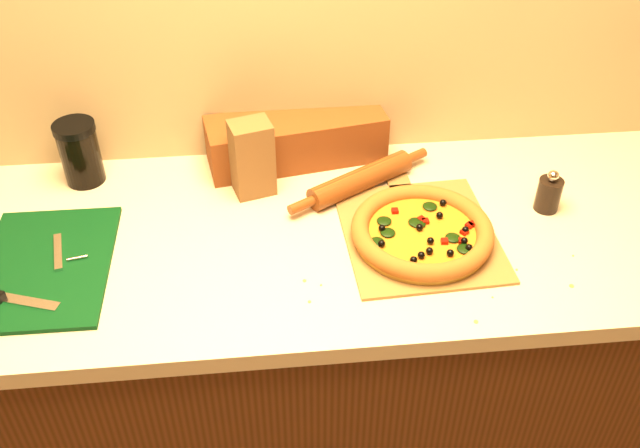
{
  "coord_description": "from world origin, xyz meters",
  "views": [
    {
      "loc": [
        -0.07,
        0.23,
        1.9
      ],
      "look_at": [
        0.04,
        1.38,
        0.96
      ],
      "focal_mm": 40.0,
      "sensor_mm": 36.0,
      "label": 1
    }
  ],
  "objects_px": {
    "dark_jar": "(80,152)",
    "pizza": "(422,232)",
    "pepper_grinder": "(549,193)",
    "rolling_pin": "(361,180)",
    "pizza_peel": "(417,230)",
    "cutting_board": "(44,267)"
  },
  "relations": [
    {
      "from": "pepper_grinder",
      "to": "pizza_peel",
      "type": "bearing_deg",
      "value": -170.57
    },
    {
      "from": "pepper_grinder",
      "to": "rolling_pin",
      "type": "relative_size",
      "value": 0.29
    },
    {
      "from": "dark_jar",
      "to": "pepper_grinder",
      "type": "bearing_deg",
      "value": -11.62
    },
    {
      "from": "rolling_pin",
      "to": "pizza_peel",
      "type": "bearing_deg",
      "value": -58.19
    },
    {
      "from": "pizza_peel",
      "to": "cutting_board",
      "type": "xyz_separation_m",
      "value": [
        -0.79,
        -0.04,
        0.0
      ]
    },
    {
      "from": "cutting_board",
      "to": "pepper_grinder",
      "type": "height_order",
      "value": "pepper_grinder"
    },
    {
      "from": "cutting_board",
      "to": "rolling_pin",
      "type": "relative_size",
      "value": 1.03
    },
    {
      "from": "pizza_peel",
      "to": "cutting_board",
      "type": "height_order",
      "value": "cutting_board"
    },
    {
      "from": "dark_jar",
      "to": "cutting_board",
      "type": "bearing_deg",
      "value": -96.83
    },
    {
      "from": "pizza",
      "to": "rolling_pin",
      "type": "distance_m",
      "value": 0.22
    },
    {
      "from": "cutting_board",
      "to": "pizza",
      "type": "bearing_deg",
      "value": 1.36
    },
    {
      "from": "rolling_pin",
      "to": "dark_jar",
      "type": "height_order",
      "value": "dark_jar"
    },
    {
      "from": "pizza_peel",
      "to": "pepper_grinder",
      "type": "height_order",
      "value": "pepper_grinder"
    },
    {
      "from": "rolling_pin",
      "to": "dark_jar",
      "type": "bearing_deg",
      "value": 170.98
    },
    {
      "from": "dark_jar",
      "to": "pizza",
      "type": "bearing_deg",
      "value": -21.96
    },
    {
      "from": "pepper_grinder",
      "to": "rolling_pin",
      "type": "bearing_deg",
      "value": 164.36
    },
    {
      "from": "pizza",
      "to": "rolling_pin",
      "type": "bearing_deg",
      "value": 117.32
    },
    {
      "from": "pepper_grinder",
      "to": "dark_jar",
      "type": "relative_size",
      "value": 0.67
    },
    {
      "from": "pizza",
      "to": "pepper_grinder",
      "type": "height_order",
      "value": "pepper_grinder"
    },
    {
      "from": "pizza",
      "to": "pepper_grinder",
      "type": "xyz_separation_m",
      "value": [
        0.31,
        0.09,
        0.02
      ]
    },
    {
      "from": "pizza",
      "to": "rolling_pin",
      "type": "relative_size",
      "value": 0.85
    },
    {
      "from": "cutting_board",
      "to": "pepper_grinder",
      "type": "bearing_deg",
      "value": 5.61
    }
  ]
}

